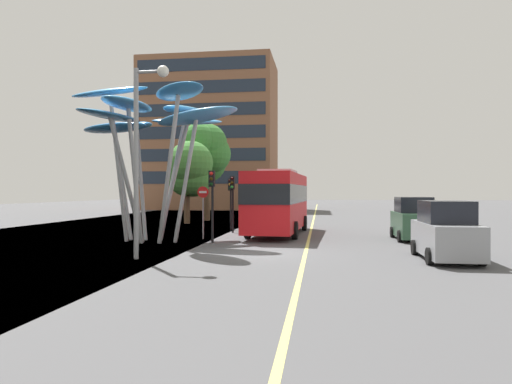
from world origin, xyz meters
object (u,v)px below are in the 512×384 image
car_parked_near (446,233)px  no_entry_sign (203,204)px  red_bus (278,199)px  traffic_light_kerb_far (233,192)px  traffic_light_island_mid (230,193)px  traffic_light_kerb_near (212,191)px  traffic_light_opposite (248,192)px  street_lamp (144,136)px  car_parked_mid (413,220)px  leaf_sculpture (151,121)px

car_parked_near → no_entry_sign: 12.43m
red_bus → traffic_light_kerb_far: (-2.87, 0.63, 0.45)m
traffic_light_island_mid → traffic_light_kerb_near: bearing=-85.8°
traffic_light_island_mid → car_parked_near: size_ratio=0.82×
traffic_light_opposite → car_parked_near: traffic_light_opposite is taller
traffic_light_kerb_far → street_lamp: size_ratio=0.48×
traffic_light_kerb_far → car_parked_near: bearing=-44.9°
street_lamp → car_parked_near: bearing=6.6°
red_bus → traffic_light_island_mid: size_ratio=2.90×
car_parked_mid → leaf_sculpture: bearing=-169.1°
car_parked_mid → street_lamp: size_ratio=0.54×
car_parked_mid → street_lamp: street_lamp is taller
car_parked_near → street_lamp: (-11.16, -1.29, 3.60)m
traffic_light_kerb_near → no_entry_sign: size_ratio=1.27×
traffic_light_opposite → car_parked_mid: bearing=-39.9°
traffic_light_island_mid → red_bus: bearing=-37.1°
leaf_sculpture → car_parked_mid: leaf_sculpture is taller
red_bus → traffic_light_kerb_far: bearing=167.6°
car_parked_near → traffic_light_kerb_near: bearing=156.6°
traffic_light_kerb_near → car_parked_mid: bearing=15.4°
traffic_light_kerb_near → red_bus: bearing=60.4°
red_bus → traffic_light_kerb_near: 5.73m
red_bus → car_parked_mid: 7.65m
car_parked_mid → no_entry_sign: no_entry_sign is taller
red_bus → car_parked_mid: (7.26, -2.18, -1.02)m
car_parked_mid → traffic_light_kerb_far: bearing=164.5°
street_lamp → no_entry_sign: bearing=87.2°
traffic_light_opposite → car_parked_mid: (10.06, -8.42, -1.43)m
leaf_sculpture → no_entry_sign: 5.09m
traffic_light_kerb_near → car_parked_near: 10.86m
traffic_light_kerb_far → car_parked_near: (9.91, -9.87, -1.50)m
traffic_light_kerb_near → traffic_light_opposite: size_ratio=1.04×
leaf_sculpture → no_entry_sign: leaf_sculpture is taller
traffic_light_island_mid → street_lamp: bearing=-93.3°
street_lamp → no_entry_sign: (0.37, 7.41, -2.77)m
leaf_sculpture → car_parked_mid: (13.26, 2.56, -5.07)m
red_bus → leaf_sculpture: (-6.00, -4.74, 4.04)m
traffic_light_kerb_near → traffic_light_kerb_far: size_ratio=1.02×
traffic_light_kerb_near → car_parked_near: size_ratio=0.86×
leaf_sculpture → traffic_light_island_mid: leaf_sculpture is taller
leaf_sculpture → car_parked_near: bearing=-19.0°
traffic_light_opposite → no_entry_sign: bearing=-95.7°
traffic_light_kerb_near → car_parked_mid: size_ratio=0.91×
no_entry_sign → leaf_sculpture: bearing=-144.3°
traffic_light_kerb_far → traffic_light_opposite: traffic_light_kerb_far is taller
red_bus → street_lamp: bearing=-111.3°
traffic_light_kerb_far → leaf_sculpture: bearing=-120.3°
car_parked_mid → traffic_light_kerb_near: bearing=-164.6°
traffic_light_island_mid → no_entry_sign: traffic_light_island_mid is taller
street_lamp → no_entry_sign: 7.92m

